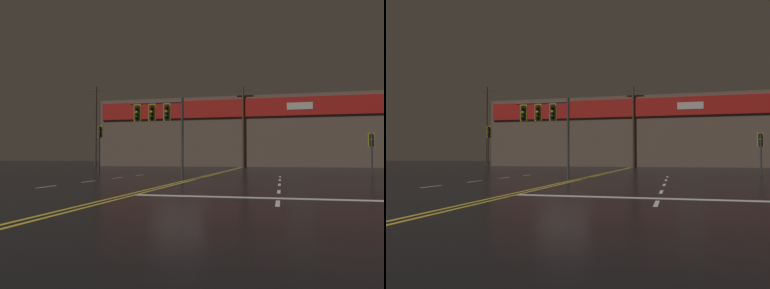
{
  "view_description": "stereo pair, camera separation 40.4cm",
  "coord_description": "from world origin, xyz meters",
  "views": [
    {
      "loc": [
        4.98,
        -17.78,
        1.27
      ],
      "look_at": [
        0.0,
        2.92,
        2.0
      ],
      "focal_mm": 35.0,
      "sensor_mm": 36.0,
      "label": 1
    },
    {
      "loc": [
        5.37,
        -17.69,
        1.27
      ],
      "look_at": [
        0.0,
        2.92,
        2.0
      ],
      "focal_mm": 35.0,
      "sensor_mm": 36.0,
      "label": 2
    }
  ],
  "objects": [
    {
      "name": "traffic_signal_median",
      "position": [
        -1.85,
        2.42,
        3.57
      ],
      "size": [
        3.2,
        0.36,
        4.64
      ],
      "color": "#38383D",
      "rests_on": "ground"
    },
    {
      "name": "ground_plane",
      "position": [
        0.0,
        0.0,
        0.0
      ],
      "size": [
        200.0,
        200.0,
        0.0
      ],
      "primitive_type": "plane",
      "color": "black"
    },
    {
      "name": "utility_pole_row",
      "position": [
        1.55,
        31.6,
        6.08
      ],
      "size": [
        46.91,
        0.26,
        12.84
      ],
      "color": "#4C3828",
      "rests_on": "ground"
    },
    {
      "name": "building_backdrop",
      "position": [
        0.0,
        36.98,
        4.78
      ],
      "size": [
        41.51,
        10.23,
        9.53
      ],
      "color": "brown",
      "rests_on": "ground"
    },
    {
      "name": "traffic_signal_corner_northwest",
      "position": [
        -9.85,
        10.82,
        2.88
      ],
      "size": [
        0.42,
        0.36,
        3.92
      ],
      "color": "#38383D",
      "rests_on": "ground"
    },
    {
      "name": "road_markings",
      "position": [
        0.92,
        -1.11,
        0.0
      ],
      "size": [
        14.45,
        60.0,
        0.01
      ],
      "color": "gold",
      "rests_on": "ground"
    },
    {
      "name": "traffic_signal_corner_northeast",
      "position": [
        11.22,
        11.23,
        2.22
      ],
      "size": [
        0.42,
        0.36,
        3.04
      ],
      "color": "#38383D",
      "rests_on": "ground"
    }
  ]
}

